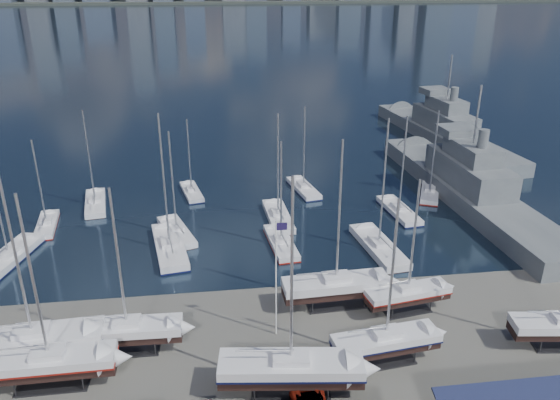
{
  "coord_description": "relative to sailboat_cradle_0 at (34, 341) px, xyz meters",
  "views": [
    {
      "loc": [
        -4.7,
        -48.77,
        30.58
      ],
      "look_at": [
        2.71,
        8.0,
        6.47
      ],
      "focal_mm": 35.0,
      "sensor_mm": 36.0,
      "label": 1
    }
  ],
  "objects": [
    {
      "name": "far_shore",
      "position": [
        20.2,
        569.23,
        -1.08
      ],
      "size": [
        1400.0,
        80.0,
        2.2
      ],
      "primitive_type": "cube",
      "color": "#2D332D",
      "rests_on": "ground"
    },
    {
      "name": "sailboat_moored_9",
      "position": [
        34.47,
        15.65,
        -1.86
      ],
      "size": [
        4.5,
        11.41,
        16.77
      ],
      "rotation": [
        0.0,
        0.0,
        1.7
      ],
      "color": "black",
      "rests_on": "water"
    },
    {
      "name": "sailboat_moored_6",
      "position": [
        23.18,
        18.28,
        -1.87
      ],
      "size": [
        3.43,
        9.37,
        13.71
      ],
      "rotation": [
        0.0,
        0.0,
        1.67
      ],
      "color": "black",
      "rests_on": "water"
    },
    {
      "name": "sailboat_cradle_6",
      "position": [
        33.5,
        3.28,
        -0.23
      ],
      "size": [
        8.63,
        3.68,
        13.7
      ],
      "rotation": [
        0.0,
        0.0,
        0.16
      ],
      "color": "#2D2D33",
      "rests_on": "ground"
    },
    {
      "name": "sailboat_moored_1",
      "position": [
        -6.08,
        27.25,
        -1.87
      ],
      "size": [
        3.34,
        8.45,
        12.29
      ],
      "rotation": [
        0.0,
        0.0,
        1.7
      ],
      "color": "black",
      "rests_on": "water"
    },
    {
      "name": "sailboat_moored_0",
      "position": [
        -8.01,
        18.52,
        -1.87
      ],
      "size": [
        5.59,
        11.27,
        16.24
      ],
      "rotation": [
        0.0,
        0.0,
        1.33
      ],
      "color": "black",
      "rests_on": "water"
    },
    {
      "name": "sailboat_cradle_2",
      "position": [
        7.51,
        0.71,
        -0.14
      ],
      "size": [
        9.36,
        2.87,
        15.23
      ],
      "rotation": [
        0.0,
        0.0,
        -0.03
      ],
      "color": "#2D2D33",
      "rests_on": "ground"
    },
    {
      "name": "sailboat_moored_2",
      "position": [
        -1.11,
        33.61,
        -1.86
      ],
      "size": [
        4.17,
        9.79,
        14.32
      ],
      "rotation": [
        0.0,
        0.0,
        1.74
      ],
      "color": "black",
      "rests_on": "water"
    },
    {
      "name": "sailboat_moored_10",
      "position": [
        40.33,
        25.6,
        -1.87
      ],
      "size": [
        3.71,
        9.79,
        14.28
      ],
      "rotation": [
        0.0,
        0.0,
        1.68
      ],
      "color": "black",
      "rests_on": "water"
    },
    {
      "name": "naval_ship_west",
      "position": [
        59.97,
        57.66,
        -0.52
      ],
      "size": [
        12.7,
        44.57,
        17.96
      ],
      "rotation": [
        0.0,
        0.0,
        1.7
      ],
      "color": "slate",
      "rests_on": "water"
    },
    {
      "name": "sailboat_moored_4",
      "position": [
        10.6,
        22.89,
        -1.86
      ],
      "size": [
        5.42,
        9.64,
        14.03
      ],
      "rotation": [
        0.0,
        0.0,
        1.89
      ],
      "color": "black",
      "rests_on": "water"
    },
    {
      "name": "sailboat_cradle_1",
      "position": [
        1.98,
        -2.92,
        -0.08
      ],
      "size": [
        10.28,
        2.98,
        16.52
      ],
      "rotation": [
        0.0,
        0.0,
        0.01
      ],
      "color": "#2D2D33",
      "rests_on": "ground"
    },
    {
      "name": "sailboat_moored_11",
      "position": [
        47.07,
        31.52,
        -1.87
      ],
      "size": [
        5.78,
        9.12,
        13.25
      ],
      "rotation": [
        0.0,
        0.0,
        1.16
      ],
      "color": "black",
      "rests_on": "water"
    },
    {
      "name": "sailboat_cradle_3",
      "position": [
        20.71,
        -6.13,
        -0.0
      ],
      "size": [
        11.6,
        4.51,
        18.1
      ],
      "rotation": [
        0.0,
        0.0,
        -0.12
      ],
      "color": "#2D2D33",
      "rests_on": "ground"
    },
    {
      "name": "sailboat_cradle_5",
      "position": [
        29.13,
        -3.6,
        -0.16
      ],
      "size": [
        9.45,
        3.69,
        14.95
      ],
      "rotation": [
        0.0,
        0.0,
        0.12
      ],
      "color": "#2D2D33",
      "rests_on": "ground"
    },
    {
      "name": "sailboat_moored_3",
      "position": [
        9.98,
        18.77,
        -1.87
      ],
      "size": [
        5.11,
        11.98,
        17.35
      ],
      "rotation": [
        0.0,
        0.0,
        1.74
      ],
      "color": "black",
      "rests_on": "water"
    },
    {
      "name": "water",
      "position": [
        20.2,
        309.23,
        -2.33
      ],
      "size": [
        1400.0,
        600.0,
        0.4
      ],
      "primitive_type": "cube",
      "color": "#172A36",
      "rests_on": "ground"
    },
    {
      "name": "ground",
      "position": [
        20.2,
        -0.77,
        -2.18
      ],
      "size": [
        1400.0,
        1400.0,
        0.0
      ],
      "primitive_type": "plane",
      "color": "#605E59",
      "rests_on": "ground"
    },
    {
      "name": "sailboat_moored_7",
      "position": [
        23.77,
        25.78,
        -1.86
      ],
      "size": [
        3.3,
        10.11,
        15.08
      ],
      "rotation": [
        0.0,
        0.0,
        1.62
      ],
      "color": "black",
      "rests_on": "water"
    },
    {
      "name": "sailboat_cradle_0",
      "position": [
        0.0,
        0.0,
        0.0
      ],
      "size": [
        11.48,
        3.84,
        18.12
      ],
      "rotation": [
        0.0,
        0.0,
        0.06
      ],
      "color": "#2D2D33",
      "rests_on": "ground"
    },
    {
      "name": "sailboat_moored_8",
      "position": [
        28.85,
        35.52,
        -1.87
      ],
      "size": [
        4.19,
        9.3,
        13.43
      ],
      "rotation": [
        0.0,
        0.0,
        1.76
      ],
      "color": "black",
      "rests_on": "water"
    },
    {
      "name": "naval_ship_east",
      "position": [
        51.61,
        29.32,
        -0.52
      ],
      "size": [
        10.04,
        46.19,
        18.13
      ],
      "rotation": [
        0.0,
        0.0,
        1.63
      ],
      "color": "slate",
      "rests_on": "water"
    },
    {
      "name": "flagpole",
      "position": [
        20.55,
        1.26,
        4.36
      ],
      "size": [
        1.01,
        0.12,
        11.41
      ],
      "color": "white",
      "rests_on": "ground"
    },
    {
      "name": "sailboat_cradle_4",
      "position": [
        26.89,
        5.27,
        -0.05
      ],
      "size": [
        10.59,
        3.42,
        17.0
      ],
      "rotation": [
        0.0,
        0.0,
        0.05
      ],
      "color": "#2D2D33",
      "rests_on": "ground"
    },
    {
      "name": "sailboat_moored_5",
      "position": [
        12.2,
        36.26,
        -1.87
      ],
      "size": [
        3.84,
        8.25,
        11.9
      ],
      "rotation": [
        0.0,
        0.0,
        1.78
      ],
      "color": "black",
      "rests_on": "water"
    }
  ]
}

